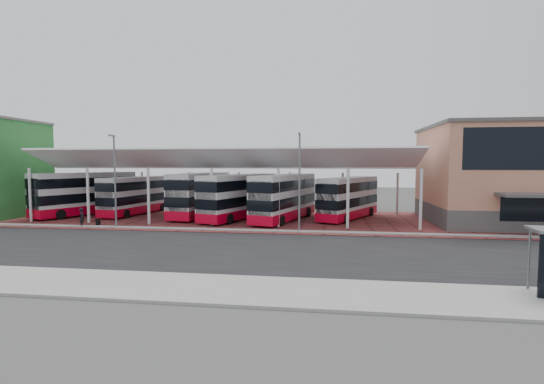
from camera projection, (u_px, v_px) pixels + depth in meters
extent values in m
plane|color=#41433E|center=(263.00, 248.00, 26.25)|extent=(140.00, 140.00, 0.00)
cube|color=black|center=(260.00, 251.00, 25.26)|extent=(120.00, 14.00, 0.02)
cube|color=maroon|center=(304.00, 220.00, 38.81)|extent=(72.00, 16.00, 0.06)
cube|color=gray|center=(230.00, 289.00, 17.35)|extent=(120.00, 4.00, 0.14)
cube|color=gray|center=(275.00, 231.00, 32.37)|extent=(120.00, 0.80, 0.14)
cube|color=gold|center=(240.00, 277.00, 19.33)|extent=(120.00, 0.12, 0.01)
cube|color=gold|center=(241.00, 276.00, 19.62)|extent=(120.00, 0.12, 0.01)
cylinder|color=silver|center=(30.00, 195.00, 37.73)|extent=(0.26, 0.26, 5.20)
cylinder|color=silver|center=(96.00, 190.00, 48.62)|extent=(0.26, 0.26, 4.60)
cylinder|color=silver|center=(88.00, 196.00, 36.91)|extent=(0.26, 0.26, 5.20)
cylinder|color=silver|center=(142.00, 191.00, 47.80)|extent=(0.26, 0.26, 4.60)
cylinder|color=silver|center=(149.00, 196.00, 36.09)|extent=(0.26, 0.26, 5.20)
cylinder|color=silver|center=(190.00, 191.00, 46.98)|extent=(0.26, 0.26, 4.60)
cylinder|color=silver|center=(212.00, 197.00, 35.27)|extent=(0.26, 0.26, 5.20)
cylinder|color=silver|center=(239.00, 192.00, 46.16)|extent=(0.26, 0.26, 4.60)
cylinder|color=silver|center=(278.00, 198.00, 34.46)|extent=(0.26, 0.26, 5.20)
cylinder|color=silver|center=(290.00, 192.00, 45.35)|extent=(0.26, 0.26, 4.60)
cylinder|color=silver|center=(348.00, 199.00, 33.64)|extent=(0.26, 0.26, 5.20)
cylinder|color=silver|center=(343.00, 193.00, 44.53)|extent=(0.26, 0.26, 4.60)
cylinder|color=silver|center=(421.00, 200.00, 32.82)|extent=(0.26, 0.26, 5.20)
cylinder|color=silver|center=(397.00, 193.00, 43.71)|extent=(0.26, 0.26, 4.60)
cube|color=white|center=(218.00, 158.00, 37.20)|extent=(37.00, 4.95, 1.95)
cube|color=white|center=(232.00, 161.00, 42.74)|extent=(37.00, 7.12, 1.43)
cube|color=#4C4A48|center=(529.00, 214.00, 36.87)|extent=(18.00, 12.00, 1.80)
cube|color=tan|center=(531.00, 166.00, 36.55)|extent=(18.00, 12.00, 7.20)
cube|color=#4C4A48|center=(533.00, 126.00, 36.28)|extent=(18.40, 12.40, 0.30)
cylinder|color=slate|center=(115.00, 182.00, 34.09)|extent=(0.16, 0.16, 8.00)
cube|color=slate|center=(112.00, 135.00, 33.51)|extent=(0.15, 0.90, 0.15)
cylinder|color=slate|center=(299.00, 183.00, 31.91)|extent=(0.16, 0.16, 8.00)
cube|color=slate|center=(299.00, 134.00, 31.32)|extent=(0.15, 0.90, 0.15)
cube|color=silver|center=(86.00, 193.00, 42.61)|extent=(6.90, 11.13, 4.33)
cube|color=#BE021D|center=(86.00, 209.00, 42.74)|extent=(6.95, 11.18, 0.91)
cube|color=black|center=(86.00, 197.00, 42.64)|extent=(6.95, 11.18, 0.96)
cube|color=black|center=(86.00, 182.00, 42.52)|extent=(6.95, 11.18, 0.96)
cube|color=black|center=(33.00, 197.00, 37.99)|extent=(2.10, 1.03, 3.63)
cylinder|color=black|center=(47.00, 213.00, 40.43)|extent=(0.68, 1.03, 1.01)
cylinder|color=black|center=(61.00, 214.00, 39.09)|extent=(0.68, 1.03, 1.01)
cylinder|color=black|center=(108.00, 206.00, 46.40)|extent=(0.68, 1.03, 1.01)
cylinder|color=black|center=(122.00, 208.00, 45.06)|extent=(0.68, 1.03, 1.01)
cube|color=silver|center=(137.00, 194.00, 43.31)|extent=(4.03, 10.16, 3.88)
cube|color=#BE021D|center=(137.00, 209.00, 43.42)|extent=(4.07, 10.20, 0.81)
cube|color=black|center=(137.00, 198.00, 43.34)|extent=(4.07, 10.20, 0.86)
cube|color=black|center=(136.00, 185.00, 43.23)|extent=(4.07, 10.20, 0.86)
cube|color=black|center=(105.00, 199.00, 38.67)|extent=(2.01, 0.46, 3.25)
cylinder|color=black|center=(108.00, 213.00, 40.78)|extent=(0.41, 0.93, 0.90)
cylinder|color=black|center=(126.00, 214.00, 40.08)|extent=(0.41, 0.93, 0.90)
cylinder|color=black|center=(146.00, 207.00, 46.79)|extent=(0.41, 0.93, 0.90)
cylinder|color=black|center=(162.00, 207.00, 46.08)|extent=(0.41, 0.93, 0.90)
cube|color=silver|center=(201.00, 193.00, 41.78)|extent=(3.59, 11.17, 4.29)
cube|color=#BE021D|center=(201.00, 210.00, 41.90)|extent=(3.63, 11.22, 0.90)
cube|color=black|center=(201.00, 198.00, 41.81)|extent=(3.63, 11.22, 0.95)
cube|color=black|center=(200.00, 183.00, 41.70)|extent=(3.63, 11.22, 0.95)
cube|color=black|center=(176.00, 199.00, 36.51)|extent=(2.24, 0.32, 3.59)
cylinder|color=black|center=(174.00, 215.00, 38.80)|extent=(0.38, 1.02, 1.00)
cylinder|color=black|center=(198.00, 216.00, 38.22)|extent=(0.38, 1.02, 1.00)
cylinder|color=black|center=(203.00, 207.00, 45.61)|extent=(0.38, 1.02, 1.00)
cylinder|color=black|center=(224.00, 208.00, 45.03)|extent=(0.38, 1.02, 1.00)
cube|color=silver|center=(239.00, 195.00, 39.54)|extent=(6.02, 10.96, 4.21)
cube|color=#BE021D|center=(239.00, 212.00, 39.66)|extent=(6.07, 11.01, 0.88)
cube|color=black|center=(239.00, 200.00, 39.57)|extent=(6.07, 11.01, 0.93)
cube|color=black|center=(239.00, 184.00, 39.45)|extent=(6.07, 11.01, 0.93)
cube|color=black|center=(206.00, 201.00, 34.85)|extent=(2.10, 0.85, 3.53)
cylinder|color=black|center=(208.00, 217.00, 37.21)|extent=(0.60, 1.01, 0.98)
cylinder|color=black|center=(230.00, 219.00, 36.06)|extent=(0.60, 1.01, 0.98)
cylinder|color=black|center=(247.00, 210.00, 43.28)|extent=(0.60, 1.01, 0.98)
cylinder|color=black|center=(266.00, 211.00, 42.13)|extent=(0.60, 1.01, 0.98)
cube|color=silver|center=(285.00, 196.00, 38.56)|extent=(5.57, 11.06, 4.23)
cube|color=#BE021D|center=(284.00, 214.00, 38.68)|extent=(5.62, 11.11, 0.89)
cube|color=black|center=(284.00, 201.00, 38.59)|extent=(5.62, 11.11, 0.93)
cube|color=black|center=(285.00, 185.00, 38.48)|extent=(5.62, 11.11, 0.93)
cube|color=black|center=(260.00, 202.00, 33.73)|extent=(2.14, 0.75, 3.54)
cylinder|color=black|center=(257.00, 219.00, 36.09)|extent=(0.56, 1.02, 0.98)
cylinder|color=black|center=(282.00, 220.00, 35.05)|extent=(0.56, 1.02, 0.98)
cylinder|color=black|center=(287.00, 211.00, 42.34)|extent=(0.56, 1.02, 0.98)
cylinder|color=black|center=(308.00, 212.00, 41.30)|extent=(0.56, 1.02, 0.98)
cube|color=silver|center=(349.00, 197.00, 39.70)|extent=(6.54, 10.05, 3.94)
cube|color=#BE021D|center=(349.00, 213.00, 39.82)|extent=(6.59, 10.10, 0.82)
cube|color=black|center=(349.00, 201.00, 39.73)|extent=(6.59, 10.10, 0.87)
cube|color=black|center=(349.00, 186.00, 39.63)|extent=(6.59, 10.10, 0.87)
cube|color=black|center=(327.00, 202.00, 35.59)|extent=(1.89, 1.00, 3.30)
cylinder|color=black|center=(324.00, 217.00, 37.81)|extent=(0.64, 0.93, 0.92)
cylinder|color=black|center=(346.00, 219.00, 36.53)|extent=(0.64, 0.93, 0.92)
cylinder|color=black|center=(351.00, 210.00, 43.13)|extent=(0.64, 0.93, 0.92)
cylinder|color=black|center=(371.00, 212.00, 41.84)|extent=(0.64, 0.93, 0.92)
imported|color=black|center=(82.00, 217.00, 34.60)|extent=(0.61, 0.72, 1.66)
cube|color=black|center=(98.00, 223.00, 35.11)|extent=(0.34, 0.24, 0.58)
cylinder|color=slate|center=(529.00, 258.00, 17.20)|extent=(0.12, 0.12, 2.66)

